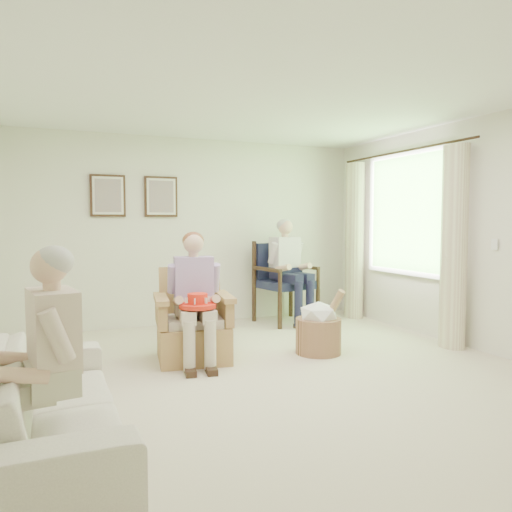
{
  "coord_description": "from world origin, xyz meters",
  "views": [
    {
      "loc": [
        -1.95,
        -4.07,
        1.45
      ],
      "look_at": [
        0.28,
        1.14,
        1.05
      ],
      "focal_mm": 35.0,
      "sensor_mm": 36.0,
      "label": 1
    }
  ],
  "objects_px": {
    "person_sofa": "(46,347)",
    "hatbox": "(319,328)",
    "red_hat": "(198,303)",
    "wicker_armchair": "(193,331)",
    "wood_armchair": "(283,279)",
    "sofa": "(48,403)",
    "person_wicker": "(196,289)",
    "person_dark": "(289,262)"
  },
  "relations": [
    {
      "from": "person_sofa",
      "to": "hatbox",
      "type": "height_order",
      "value": "person_sofa"
    },
    {
      "from": "red_hat",
      "to": "person_sofa",
      "type": "bearing_deg",
      "value": -130.28
    },
    {
      "from": "person_sofa",
      "to": "red_hat",
      "type": "distance_m",
      "value": 2.13
    },
    {
      "from": "wicker_armchair",
      "to": "red_hat",
      "type": "relative_size",
      "value": 2.64
    },
    {
      "from": "wood_armchair",
      "to": "person_sofa",
      "type": "height_order",
      "value": "person_sofa"
    },
    {
      "from": "person_sofa",
      "to": "hatbox",
      "type": "relative_size",
      "value": 1.75
    },
    {
      "from": "wicker_armchair",
      "to": "sofa",
      "type": "xyz_separation_m",
      "value": [
        -1.41,
        -1.68,
        0.01
      ]
    },
    {
      "from": "person_wicker",
      "to": "sofa",
      "type": "bearing_deg",
      "value": -123.21
    },
    {
      "from": "wicker_armchair",
      "to": "hatbox",
      "type": "height_order",
      "value": "wicker_armchair"
    },
    {
      "from": "sofa",
      "to": "person_sofa",
      "type": "bearing_deg",
      "value": 180.0
    },
    {
      "from": "red_hat",
      "to": "hatbox",
      "type": "height_order",
      "value": "red_hat"
    },
    {
      "from": "red_hat",
      "to": "hatbox",
      "type": "bearing_deg",
      "value": 0.62
    },
    {
      "from": "person_sofa",
      "to": "red_hat",
      "type": "relative_size",
      "value": 3.54
    },
    {
      "from": "person_wicker",
      "to": "person_dark",
      "type": "relative_size",
      "value": 0.9
    },
    {
      "from": "person_wicker",
      "to": "person_sofa",
      "type": "distance_m",
      "value": 2.31
    },
    {
      "from": "wood_armchair",
      "to": "person_wicker",
      "type": "distance_m",
      "value": 2.35
    },
    {
      "from": "sofa",
      "to": "red_hat",
      "type": "distance_m",
      "value": 1.95
    },
    {
      "from": "sofa",
      "to": "hatbox",
      "type": "bearing_deg",
      "value": -63.64
    },
    {
      "from": "person_wicker",
      "to": "person_dark",
      "type": "bearing_deg",
      "value": 47.15
    },
    {
      "from": "sofa",
      "to": "wicker_armchair",
      "type": "bearing_deg",
      "value": -40.1
    },
    {
      "from": "person_sofa",
      "to": "hatbox",
      "type": "bearing_deg",
      "value": 112.1
    },
    {
      "from": "red_hat",
      "to": "person_wicker",
      "type": "bearing_deg",
      "value": 78.69
    },
    {
      "from": "wicker_armchair",
      "to": "wood_armchair",
      "type": "xyz_separation_m",
      "value": [
        1.76,
        1.43,
        0.32
      ]
    },
    {
      "from": "red_hat",
      "to": "hatbox",
      "type": "xyz_separation_m",
      "value": [
        1.37,
        0.01,
        -0.37
      ]
    },
    {
      "from": "wood_armchair",
      "to": "red_hat",
      "type": "height_order",
      "value": "wood_armchair"
    },
    {
      "from": "person_wicker",
      "to": "person_dark",
      "type": "height_order",
      "value": "person_dark"
    },
    {
      "from": "hatbox",
      "to": "wood_armchair",
      "type": "bearing_deg",
      "value": 76.38
    },
    {
      "from": "wood_armchair",
      "to": "person_dark",
      "type": "xyz_separation_m",
      "value": [
        0.0,
        -0.19,
        0.25
      ]
    },
    {
      "from": "wicker_armchair",
      "to": "sofa",
      "type": "distance_m",
      "value": 2.2
    },
    {
      "from": "person_sofa",
      "to": "red_hat",
      "type": "bearing_deg",
      "value": 131.05
    },
    {
      "from": "sofa",
      "to": "person_dark",
      "type": "xyz_separation_m",
      "value": [
        3.17,
        2.93,
        0.56
      ]
    },
    {
      "from": "person_wicker",
      "to": "hatbox",
      "type": "height_order",
      "value": "person_wicker"
    },
    {
      "from": "wicker_armchair",
      "to": "hatbox",
      "type": "xyz_separation_m",
      "value": [
        1.33,
        -0.32,
        -0.02
      ]
    },
    {
      "from": "person_wicker",
      "to": "person_sofa",
      "type": "height_order",
      "value": "person_wicker"
    },
    {
      "from": "wood_armchair",
      "to": "person_sofa",
      "type": "bearing_deg",
      "value": -143.67
    },
    {
      "from": "wood_armchair",
      "to": "person_wicker",
      "type": "bearing_deg",
      "value": -148.95
    },
    {
      "from": "person_sofa",
      "to": "sofa",
      "type": "bearing_deg",
      "value": 171.33
    },
    {
      "from": "wicker_armchair",
      "to": "sofa",
      "type": "height_order",
      "value": "wicker_armchair"
    },
    {
      "from": "person_dark",
      "to": "red_hat",
      "type": "relative_size",
      "value": 4.02
    },
    {
      "from": "sofa",
      "to": "person_dark",
      "type": "height_order",
      "value": "person_dark"
    },
    {
      "from": "wood_armchair",
      "to": "person_dark",
      "type": "distance_m",
      "value": 0.31
    },
    {
      "from": "sofa",
      "to": "person_dark",
      "type": "bearing_deg",
      "value": -47.3
    }
  ]
}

